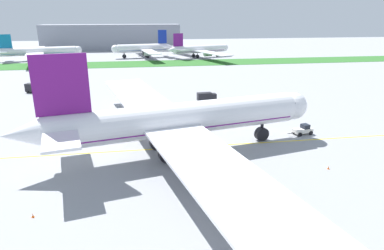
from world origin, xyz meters
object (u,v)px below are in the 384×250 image
(traffic_cone_port_wing, at_px, (33,215))
(service_truck_fuel_bowser, at_px, (207,97))
(pushback_tug, at_px, (303,130))
(ground_crew_wingwalker_starboard, at_px, (261,231))
(ground_crew_wingwalker_port, at_px, (223,205))
(airliner_foreground, at_px, (176,120))
(service_truck_baggage_loader, at_px, (33,88))
(parked_airliner_far_centre, at_px, (143,48))
(parked_airliner_far_right, at_px, (198,49))
(traffic_cone_near_nose, at_px, (328,167))
(parked_airliner_far_left, at_px, (38,51))

(traffic_cone_port_wing, distance_m, service_truck_fuel_bowser, 65.80)
(pushback_tug, height_order, ground_crew_wingwalker_starboard, pushback_tug)
(ground_crew_wingwalker_port, height_order, traffic_cone_port_wing, ground_crew_wingwalker_port)
(pushback_tug, xyz_separation_m, ground_crew_wingwalker_port, (-24.82, -27.12, 0.05))
(airliner_foreground, xyz_separation_m, service_truck_baggage_loader, (-41.36, 59.09, -4.93))
(parked_airliner_far_centre, distance_m, parked_airliner_far_right, 33.25)
(airliner_foreground, distance_m, traffic_cone_port_wing, 28.35)
(ground_crew_wingwalker_starboard, bearing_deg, pushback_tug, 56.72)
(ground_crew_wingwalker_port, bearing_deg, traffic_cone_near_nose, 25.35)
(pushback_tug, bearing_deg, service_truck_baggage_loader, 142.95)
(airliner_foreground, height_order, traffic_cone_port_wing, airliner_foreground)
(traffic_cone_port_wing, relative_size, service_truck_baggage_loader, 0.10)
(traffic_cone_port_wing, bearing_deg, traffic_cone_near_nose, 8.97)
(parked_airliner_far_centre, bearing_deg, service_truck_baggage_loader, -112.98)
(pushback_tug, distance_m, traffic_cone_near_nose, 17.65)
(pushback_tug, relative_size, parked_airliner_far_right, 0.09)
(ground_crew_wingwalker_starboard, xyz_separation_m, parked_airliner_far_right, (23.43, 171.67, 3.90))
(ground_crew_wingwalker_port, bearing_deg, service_truck_fuel_bowser, 80.62)
(parked_airliner_far_right, bearing_deg, service_truck_baggage_loader, -129.91)
(traffic_cone_near_nose, relative_size, parked_airliner_far_right, 0.01)
(traffic_cone_near_nose, xyz_separation_m, service_truck_fuel_bowser, (-11.23, 48.89, 1.25))
(service_truck_fuel_bowser, bearing_deg, service_truck_baggage_loader, 158.93)
(service_truck_fuel_bowser, xyz_separation_m, parked_airliner_far_right, (16.65, 106.63, 3.42))
(parked_airliner_far_left, xyz_separation_m, parked_airliner_far_centre, (59.55, 3.89, 0.44))
(ground_crew_wingwalker_starboard, relative_size, service_truck_fuel_bowser, 0.30)
(ground_crew_wingwalker_starboard, height_order, traffic_cone_near_nose, ground_crew_wingwalker_starboard)
(ground_crew_wingwalker_starboard, relative_size, parked_airliner_far_right, 0.03)
(ground_crew_wingwalker_starboard, height_order, parked_airliner_far_centre, parked_airliner_far_centre)
(airliner_foreground, bearing_deg, service_truck_fuel_bowser, 70.41)
(traffic_cone_port_wing, height_order, service_truck_baggage_loader, service_truck_baggage_loader)
(parked_airliner_far_left, height_order, parked_airliner_far_centre, parked_airliner_far_centre)
(traffic_cone_port_wing, xyz_separation_m, service_truck_fuel_bowser, (34.37, 56.09, 1.25))
(ground_crew_wingwalker_port, distance_m, parked_airliner_far_centre, 171.65)
(traffic_cone_near_nose, height_order, parked_airliner_far_left, parked_airliner_far_left)
(airliner_foreground, xyz_separation_m, service_truck_fuel_bowser, (13.50, 37.96, -5.03))
(ground_crew_wingwalker_starboard, distance_m, traffic_cone_near_nose, 24.21)
(pushback_tug, bearing_deg, ground_crew_wingwalker_starboard, -123.28)
(ground_crew_wingwalker_port, xyz_separation_m, parked_airliner_far_left, (-65.89, 167.59, 3.95))
(ground_crew_wingwalker_port, distance_m, parked_airliner_far_left, 180.12)
(ground_crew_wingwalker_starboard, bearing_deg, traffic_cone_port_wing, 162.02)
(parked_airliner_far_centre, height_order, parked_airliner_far_right, parked_airliner_far_centre)
(ground_crew_wingwalker_port, xyz_separation_m, traffic_cone_near_nose, (20.94, 9.92, -0.77))
(traffic_cone_near_nose, distance_m, parked_airliner_far_centre, 163.93)
(airliner_foreground, distance_m, pushback_tug, 29.81)
(airliner_foreground, relative_size, parked_airliner_far_centre, 1.55)
(service_truck_fuel_bowser, bearing_deg, parked_airliner_far_centre, 98.11)
(airliner_foreground, height_order, ground_crew_wingwalker_starboard, airliner_foreground)
(pushback_tug, xyz_separation_m, parked_airliner_far_left, (-90.70, 140.47, 4.00))
(service_truck_baggage_loader, bearing_deg, traffic_cone_near_nose, -46.66)
(airliner_foreground, distance_m, ground_crew_wingwalker_starboard, 28.45)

